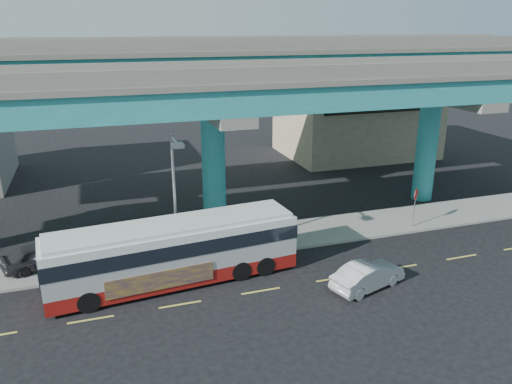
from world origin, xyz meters
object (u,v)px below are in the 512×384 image
object	(u,v)px
transit_bus	(174,250)
parked_car	(42,255)
sedan	(368,275)
street_lamp	(175,182)
stop_sign	(415,199)

from	to	relation	value
transit_bus	parked_car	bearing A→B (deg)	145.70
sedan	street_lamp	xyz separation A→B (m)	(-8.49, 5.08, 4.18)
transit_bus	stop_sign	size ratio (longest dim) A/B	5.01
stop_sign	street_lamp	bearing A→B (deg)	166.18
sedan	parked_car	bearing A→B (deg)	47.84
sedan	transit_bus	bearing A→B (deg)	50.85
transit_bus	stop_sign	world-z (taller)	transit_bus
transit_bus	parked_car	xyz separation A→B (m)	(-6.53, 3.61, -0.93)
street_lamp	parked_car	bearing A→B (deg)	162.97
transit_bus	sedan	size ratio (longest dim) A/B	2.98
transit_bus	stop_sign	xyz separation A→B (m)	(15.67, 2.19, 0.22)
parked_car	transit_bus	bearing A→B (deg)	-137.15
transit_bus	street_lamp	world-z (taller)	street_lamp
parked_car	street_lamp	bearing A→B (deg)	-125.26
transit_bus	parked_car	size ratio (longest dim) A/B	2.96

